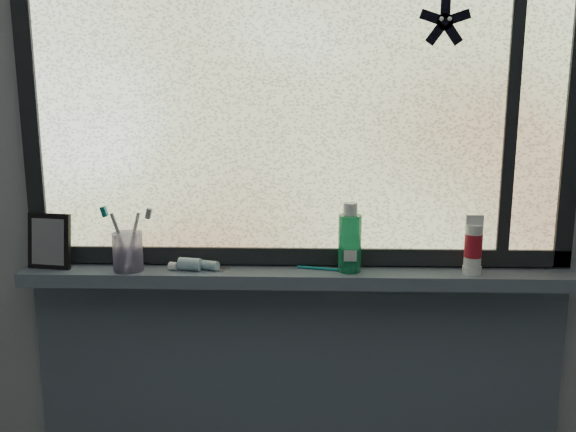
# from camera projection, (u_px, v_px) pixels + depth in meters

# --- Properties ---
(wall_back) EXTENTS (3.00, 0.01, 2.50)m
(wall_back) POSITION_uv_depth(u_px,v_px,m) (298.00, 188.00, 1.90)
(wall_back) COLOR #9EA3A8
(wall_back) RESTS_ON ground
(windowsill) EXTENTS (1.62, 0.14, 0.04)m
(windowsill) POSITION_uv_depth(u_px,v_px,m) (298.00, 276.00, 1.88)
(windowsill) COLOR slate
(windowsill) RESTS_ON wall_back
(sill_apron) EXTENTS (1.62, 0.02, 0.98)m
(sill_apron) POSITION_uv_depth(u_px,v_px,m) (298.00, 424.00, 2.04)
(sill_apron) COLOR slate
(sill_apron) RESTS_ON floor
(window_pane) EXTENTS (1.50, 0.01, 1.00)m
(window_pane) POSITION_uv_depth(u_px,v_px,m) (299.00, 92.00, 1.82)
(window_pane) COLOR silver
(window_pane) RESTS_ON wall_back
(frame_bottom) EXTENTS (1.60, 0.03, 0.05)m
(frame_bottom) POSITION_uv_depth(u_px,v_px,m) (298.00, 256.00, 1.91)
(frame_bottom) COLOR black
(frame_bottom) RESTS_ON windowsill
(frame_left) EXTENTS (0.05, 0.03, 1.10)m
(frame_left) POSITION_uv_depth(u_px,v_px,m) (29.00, 92.00, 1.84)
(frame_left) COLOR black
(frame_left) RESTS_ON wall_back
(frame_right) EXTENTS (0.05, 0.03, 1.10)m
(frame_right) POSITION_uv_depth(u_px,v_px,m) (576.00, 92.00, 1.79)
(frame_right) COLOR black
(frame_right) RESTS_ON wall_back
(frame_mullion) EXTENTS (0.03, 0.03, 1.00)m
(frame_mullion) POSITION_uv_depth(u_px,v_px,m) (513.00, 92.00, 1.79)
(frame_mullion) COLOR black
(frame_mullion) RESTS_ON wall_back
(starfish_sticker) EXTENTS (0.15, 0.02, 0.15)m
(starfish_sticker) POSITION_uv_depth(u_px,v_px,m) (445.00, 22.00, 1.75)
(starfish_sticker) COLOR black
(starfish_sticker) RESTS_ON window_pane
(vanity_mirror) EXTENTS (0.14, 0.08, 0.16)m
(vanity_mirror) POSITION_uv_depth(u_px,v_px,m) (49.00, 241.00, 1.88)
(vanity_mirror) COLOR black
(vanity_mirror) RESTS_ON windowsill
(toothpaste_tube) EXTENTS (0.21, 0.09, 0.04)m
(toothpaste_tube) POSITION_uv_depth(u_px,v_px,m) (197.00, 264.00, 1.87)
(toothpaste_tube) COLOR white
(toothpaste_tube) RESTS_ON windowsill
(toothbrush_cup) EXTENTS (0.09, 0.09, 0.11)m
(toothbrush_cup) POSITION_uv_depth(u_px,v_px,m) (128.00, 252.00, 1.86)
(toothbrush_cup) COLOR #B3A7DD
(toothbrush_cup) RESTS_ON windowsill
(toothbrush_lying) EXTENTS (0.18, 0.06, 0.01)m
(toothbrush_lying) POSITION_uv_depth(u_px,v_px,m) (322.00, 268.00, 1.87)
(toothbrush_lying) COLOR #0D7A7C
(toothbrush_lying) RESTS_ON windowsill
(mouthwash_bottle) EXTENTS (0.09, 0.09, 0.17)m
(mouthwash_bottle) POSITION_uv_depth(u_px,v_px,m) (350.00, 237.00, 1.84)
(mouthwash_bottle) COLOR #1C915B
(mouthwash_bottle) RESTS_ON windowsill
(cream_tube) EXTENTS (0.05, 0.05, 0.12)m
(cream_tube) POSITION_uv_depth(u_px,v_px,m) (473.00, 243.00, 1.82)
(cream_tube) COLOR silver
(cream_tube) RESTS_ON windowsill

